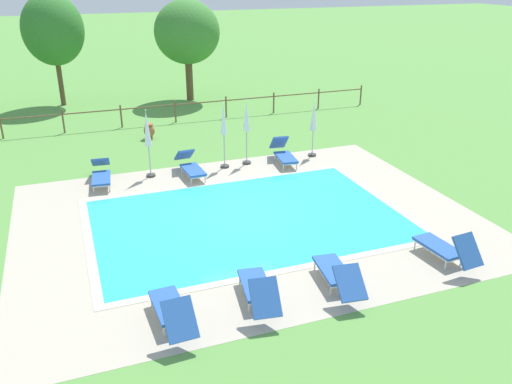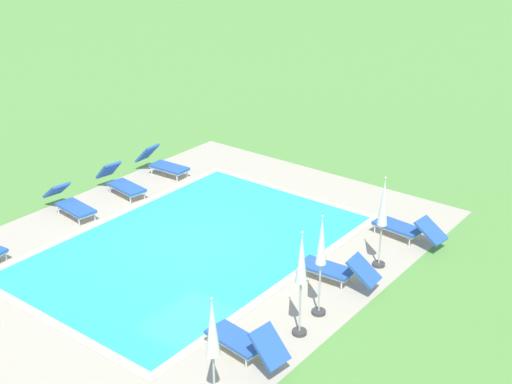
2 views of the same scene
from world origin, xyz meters
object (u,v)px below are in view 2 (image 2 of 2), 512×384
object	(u,v)px
patio_umbrella_closed_row_mid_west	(301,268)
patio_umbrella_closed_row_mid_east	(321,250)
sun_lounger_north_far	(245,342)
sun_lounger_south_mid	(70,203)
sun_lounger_south_end	(121,182)
sun_lounger_south_near_corner	(407,228)
patio_umbrella_closed_row_west	(383,209)
patio_umbrella_closed_row_centre	(213,335)
sun_lounger_north_near_steps	(337,269)
sun_lounger_north_end	(163,163)

from	to	relation	value
patio_umbrella_closed_row_mid_west	patio_umbrella_closed_row_mid_east	distance (m)	0.90
sun_lounger_north_far	sun_lounger_south_mid	world-z (taller)	sun_lounger_north_far
sun_lounger_north_far	sun_lounger_south_end	world-z (taller)	sun_lounger_north_far
sun_lounger_south_near_corner	sun_lounger_south_end	bearing A→B (deg)	-73.01
sun_lounger_north_far	patio_umbrella_closed_row_mid_west	bearing A→B (deg)	163.02
patio_umbrella_closed_row_west	patio_umbrella_closed_row_centre	xyz separation A→B (m)	(6.36, 0.01, -0.11)
sun_lounger_south_near_corner	patio_umbrella_closed_row_mid_east	distance (m)	4.61
patio_umbrella_closed_row_mid_east	sun_lounger_north_far	bearing A→B (deg)	-8.04
patio_umbrella_closed_row_mid_east	sun_lounger_south_near_corner	bearing A→B (deg)	-179.27
sun_lounger_south_near_corner	sun_lounger_south_mid	xyz separation A→B (m)	(4.51, -8.48, 0.01)
sun_lounger_south_mid	patio_umbrella_closed_row_mid_west	world-z (taller)	patio_umbrella_closed_row_mid_west
sun_lounger_south_end	patio_umbrella_closed_row_mid_east	world-z (taller)	patio_umbrella_closed_row_mid_east
patio_umbrella_closed_row_mid_west	sun_lounger_south_mid	bearing A→B (deg)	-95.44
sun_lounger_north_near_steps	sun_lounger_north_far	size ratio (longest dim) A/B	1.03
sun_lounger_south_end	patio_umbrella_closed_row_mid_west	bearing A→B (deg)	72.19
sun_lounger_north_far	patio_umbrella_closed_row_west	bearing A→B (deg)	176.03
sun_lounger_north_end	patio_umbrella_closed_row_mid_east	distance (m)	9.47
patio_umbrella_closed_row_west	patio_umbrella_closed_row_centre	world-z (taller)	patio_umbrella_closed_row_west
sun_lounger_south_mid	patio_umbrella_closed_row_mid_west	distance (m)	8.75
sun_lounger_south_end	patio_umbrella_closed_row_mid_west	distance (m)	9.10
sun_lounger_south_mid	patio_umbrella_closed_row_centre	xyz separation A→B (m)	(3.54, 8.57, 1.10)
sun_lounger_south_mid	sun_lounger_north_end	bearing A→B (deg)	-179.02
sun_lounger_north_far	patio_umbrella_closed_row_mid_east	size ratio (longest dim) A/B	0.81
patio_umbrella_closed_row_mid_west	patio_umbrella_closed_row_mid_east	xyz separation A→B (m)	(-0.90, -0.09, -0.02)
sun_lounger_south_near_corner	patio_umbrella_closed_row_mid_west	size ratio (longest dim) A/B	0.84
sun_lounger_south_end	patio_umbrella_closed_row_mid_east	distance (m)	8.77
sun_lounger_north_near_steps	patio_umbrella_closed_row_mid_east	distance (m)	1.90
sun_lounger_south_end	patio_umbrella_closed_row_mid_east	xyz separation A→B (m)	(1.86, 8.49, 1.23)
patio_umbrella_closed_row_west	patio_umbrella_closed_row_mid_east	xyz separation A→B (m)	(2.74, -0.03, 0.03)
sun_lounger_north_far	sun_lounger_north_end	distance (m)	10.24
sun_lounger_north_near_steps	sun_lounger_south_near_corner	xyz separation A→B (m)	(-3.05, 0.33, -0.01)
sun_lounger_north_near_steps	sun_lounger_north_end	distance (m)	8.55
sun_lounger_north_end	sun_lounger_south_end	xyz separation A→B (m)	(1.93, 0.11, -0.00)
sun_lounger_south_mid	patio_umbrella_closed_row_west	size ratio (longest dim) A/B	0.84
sun_lounger_north_far	patio_umbrella_closed_row_west	xyz separation A→B (m)	(-4.98, 0.35, 1.20)
patio_umbrella_closed_row_mid_east	patio_umbrella_closed_row_centre	bearing A→B (deg)	0.62
sun_lounger_north_near_steps	sun_lounger_south_mid	bearing A→B (deg)	-79.80
sun_lounger_north_far	sun_lounger_south_near_corner	distance (m)	6.68
sun_lounger_south_mid	patio_umbrella_closed_row_centre	size ratio (longest dim) A/B	0.91
sun_lounger_north_end	patio_umbrella_closed_row_centre	world-z (taller)	patio_umbrella_closed_row_centre
sun_lounger_north_far	sun_lounger_south_mid	size ratio (longest dim) A/B	0.96
sun_lounger_south_near_corner	patio_umbrella_closed_row_west	xyz separation A→B (m)	(1.69, 0.09, 1.22)
sun_lounger_north_near_steps	sun_lounger_north_far	distance (m)	3.63
sun_lounger_south_end	patio_umbrella_closed_row_west	distance (m)	8.64
sun_lounger_north_near_steps	sun_lounger_south_near_corner	bearing A→B (deg)	173.81
sun_lounger_south_near_corner	sun_lounger_south_mid	distance (m)	9.60
sun_lounger_north_near_steps	patio_umbrella_closed_row_mid_west	bearing A→B (deg)	11.86
sun_lounger_south_near_corner	patio_umbrella_closed_row_centre	world-z (taller)	patio_umbrella_closed_row_centre
sun_lounger_south_end	patio_umbrella_closed_row_west	size ratio (longest dim) A/B	0.82
sun_lounger_north_end	patio_umbrella_closed_row_mid_west	bearing A→B (deg)	61.66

